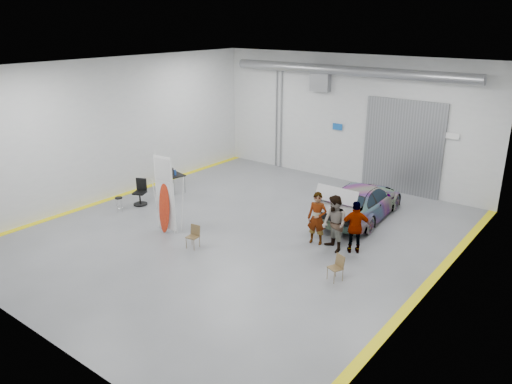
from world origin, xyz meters
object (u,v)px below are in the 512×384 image
Objects in this scene: person_b at (334,224)px; person_c at (356,227)px; person_a at (317,218)px; work_table at (171,173)px; folding_chair_far at (335,273)px; office_chair at (141,194)px; folding_chair_near at (193,241)px; sedan_car at (362,201)px; shop_stool at (119,205)px; surfboard_display at (164,200)px.

person_b reaches higher than person_c.
work_table is (-8.23, 0.84, -0.11)m from person_a.
folding_chair_far is 0.73× the size of office_chair.
folding_chair_near is 5.03m from office_chair.
work_table is 1.30× the size of office_chair.
person_a is 1.03× the size of person_c.
person_b is (0.58, -3.28, 0.28)m from sedan_car.
person_a is 1.71× the size of office_chair.
person_a reaches higher than work_table.
shop_stool is at bearing -155.56° from folding_chair_far.
work_table reaches higher than folding_chair_near.
office_chair is (0.33, -2.07, -0.35)m from work_table.
office_chair is at bearing 150.96° from surfboard_display.
folding_chair_near is at bearing -115.48° from person_b.
work_table is at bearing -156.99° from person_b.
shop_stool is (-3.00, 0.21, -0.93)m from surfboard_display.
work_table reaches higher than folding_chair_far.
person_b is 1.37× the size of work_table.
person_b is at bearing -17.25° from office_chair.
folding_chair_near is at bearing 56.51° from sedan_car.
folding_chair_far is (6.77, 0.65, -1.00)m from surfboard_display.
surfboard_display is at bearing -46.03° from work_table.
office_chair is at bearing 151.89° from folding_chair_near.
person_a reaches higher than folding_chair_far.
person_c is 2.31× the size of folding_chair_near.
person_b reaches higher than folding_chair_near.
folding_chair_far is 1.28× the size of shop_stool.
person_b is 1.07× the size of person_c.
folding_chair_near is at bearing -150.54° from person_a.
person_c is 6.91m from surfboard_display.
person_a is at bearing 155.53° from folding_chair_far.
sedan_car is 6.11× the size of folding_chair_near.
work_table is at bearing 160.92° from person_a.
folding_chair_far is at bearing 3.00° from folding_chair_near.
person_a is 5.58m from surfboard_display.
office_chair reaches higher than folding_chair_far.
office_chair is (-2.96, 1.33, -0.76)m from surfboard_display.
sedan_car is 3.34m from person_b.
folding_chair_near is at bearing 1.01° from person_c.
surfboard_display reaches higher than sedan_car.
person_a is 8.27m from work_table.
shop_stool is at bearing -116.84° from office_chair.
person_a is at bearing -26.48° from person_c.
sedan_car is 5.33m from folding_chair_far.
work_table is at bearing 95.05° from shop_stool.
surfboard_display is 2.07m from folding_chair_near.
shop_stool is (-4.78, 0.58, 0.06)m from folding_chair_near.
folding_chair_near is 0.55× the size of work_table.
surfboard_display is 3.87× the size of folding_chair_near.
sedan_car is 2.47× the size of person_b.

